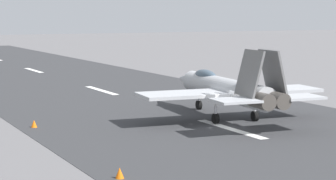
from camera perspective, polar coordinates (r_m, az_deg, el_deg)
ground_plane at (r=43.37m, az=5.56°, el=-3.53°), size 400.00×400.00×0.00m
runway_strip at (r=43.35m, az=5.58°, el=-3.52°), size 240.00×26.00×0.02m
fighter_jet at (r=46.90m, az=5.30°, el=0.15°), size 17.23×14.23×5.53m
crew_person at (r=61.90m, az=7.51°, el=0.41°), size 0.63×0.46×1.71m
marker_cone_near at (r=30.33m, az=-4.45°, el=-7.59°), size 0.44×0.44×0.55m
marker_cone_mid at (r=44.47m, az=-12.17°, el=-3.04°), size 0.44×0.44×0.55m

